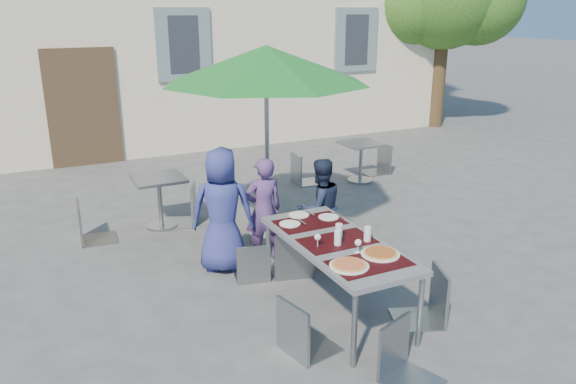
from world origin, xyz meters
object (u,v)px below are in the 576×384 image
child_2 (320,208)px  chair_4 (431,264)px  bg_chair_l_0 (86,198)px  bg_chair_r_0 (184,181)px  dining_table (337,246)px  cafe_table_0 (159,194)px  pizza_near_left (349,265)px  chair_5 (406,319)px  pizza_near_right (380,253)px  chair_0 (252,240)px  chair_2 (341,227)px  chair_3 (302,295)px  cafe_table_1 (361,156)px  chair_1 (293,226)px  bg_chair_l_1 (302,150)px  child_1 (264,210)px  child_0 (222,210)px  bg_chair_r_1 (380,141)px  patio_umbrella (266,66)px

child_2 → chair_4: (0.19, -1.80, -0.02)m
bg_chair_l_0 → bg_chair_r_0: 1.31m
dining_table → cafe_table_0: 3.18m
pizza_near_left → chair_5: chair_5 is taller
pizza_near_right → chair_0: size_ratio=0.42×
chair_2 → chair_3: 1.72m
cafe_table_0 → cafe_table_1: bearing=9.4°
chair_3 → chair_4: (1.34, -0.05, 0.02)m
bg_chair_l_0 → chair_5: bearing=-65.1°
chair_5 → cafe_table_0: size_ratio=1.29×
child_2 → bg_chair_r_0: child_2 is taller
chair_1 → bg_chair_l_1: (1.71, 3.07, -0.01)m
child_1 → child_0: bearing=8.4°
child_1 → chair_1: bearing=106.5°
child_1 → chair_2: 0.94m
chair_1 → bg_chair_r_0: bearing=106.3°
bg_chair_r_0 → dining_table: bearing=-77.8°
bg_chair_r_0 → bg_chair_l_1: size_ratio=1.04×
child_1 → bg_chair_l_1: bearing=-121.6°
child_1 → bg_chair_l_0: 2.35m
bg_chair_l_1 → child_0: bearing=-132.4°
chair_3 → bg_chair_r_0: 3.49m
chair_0 → chair_3: bearing=-95.7°
chair_3 → bg_chair_r_0: bg_chair_r_0 is taller
pizza_near_left → bg_chair_l_0: size_ratio=0.35×
chair_0 → chair_1: bearing=-11.5°
cafe_table_0 → bg_chair_r_1: size_ratio=0.71×
child_2 → cafe_table_0: child_2 is taller
chair_0 → bg_chair_l_0: bearing=127.0°
chair_1 → patio_umbrella: bearing=80.3°
child_1 → cafe_table_0: 1.81m
pizza_near_right → child_2: bearing=79.1°
child_2 → patio_umbrella: patio_umbrella is taller
pizza_near_right → cafe_table_1: pizza_near_right is taller
pizza_near_left → child_0: size_ratio=0.24×
pizza_near_right → chair_4: size_ratio=0.35×
cafe_table_0 → bg_chair_r_1: (4.27, 0.92, 0.12)m
child_1 → chair_5: child_1 is taller
chair_0 → pizza_near_left: bearing=-79.3°
chair_4 → chair_2: bearing=98.0°
dining_table → child_1: (-0.15, 1.42, -0.07)m
chair_4 → cafe_table_0: 3.95m
chair_3 → bg_chair_l_1: bearing=62.5°
bg_chair_l_0 → patio_umbrella: bearing=-23.7°
chair_0 → chair_2: bearing=-11.6°
chair_3 → child_2: bearing=56.7°
child_2 → patio_umbrella: (-0.35, 0.75, 1.62)m
child_0 → bg_chair_r_0: child_0 is taller
pizza_near_right → child_2: child_2 is taller
dining_table → chair_5: size_ratio=2.00×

